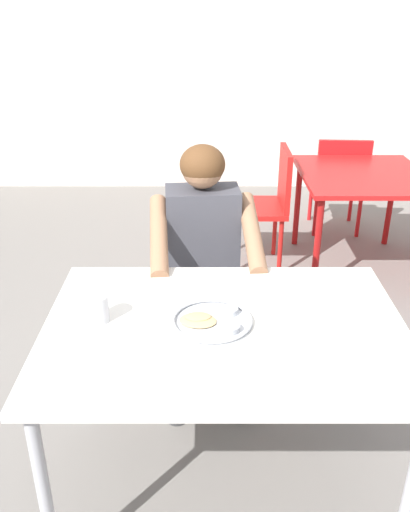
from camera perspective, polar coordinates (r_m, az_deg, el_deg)
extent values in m
cube|color=slate|center=(2.41, -0.52, -22.94)|extent=(12.00, 12.00, 0.05)
cube|color=silver|center=(5.43, -0.31, 24.85)|extent=(12.00, 0.12, 3.40)
cube|color=silver|center=(1.90, 2.03, -7.76)|extent=(1.27, 0.90, 0.03)
cylinder|color=#B2B2B7|center=(1.93, -16.61, -23.29)|extent=(0.04, 0.04, 0.72)
cylinder|color=#B2B2B7|center=(1.97, 20.67, -22.75)|extent=(0.04, 0.04, 0.72)
cylinder|color=#B2B2B7|center=(2.49, -11.96, -9.87)|extent=(0.04, 0.04, 0.72)
cylinder|color=#B2B2B7|center=(2.52, 14.94, -9.72)|extent=(0.04, 0.04, 0.72)
cylinder|color=#B7BABF|center=(1.91, 0.67, -7.04)|extent=(0.28, 0.28, 0.01)
torus|color=#B7BABF|center=(1.90, 0.67, -6.76)|extent=(0.28, 0.28, 0.01)
cylinder|color=#B2B5BA|center=(1.85, 2.69, -7.62)|extent=(0.06, 0.06, 0.02)
cylinder|color=#9E4714|center=(1.85, 2.69, -7.50)|extent=(0.05, 0.05, 0.01)
cylinder|color=#B2B5BA|center=(1.95, 2.54, -5.78)|extent=(0.06, 0.06, 0.02)
cylinder|color=#B77F23|center=(1.95, 2.55, -5.67)|extent=(0.05, 0.05, 0.01)
ellipsoid|color=tan|center=(1.90, -0.84, -6.82)|extent=(0.15, 0.12, 0.01)
ellipsoid|color=tan|center=(1.91, -0.84, -6.39)|extent=(0.09, 0.06, 0.01)
cylinder|color=silver|center=(1.93, -11.33, -5.45)|extent=(0.08, 0.08, 0.10)
cylinder|color=#593319|center=(1.92, -11.41, -4.69)|extent=(0.07, 0.07, 0.02)
cube|color=silver|center=(2.76, -0.32, -3.60)|extent=(0.42, 0.43, 0.04)
cube|color=silver|center=(2.83, -0.62, 1.91)|extent=(0.37, 0.06, 0.38)
cylinder|color=silver|center=(2.75, 3.19, -9.20)|extent=(0.03, 0.03, 0.41)
cylinder|color=silver|center=(2.73, -3.33, -9.50)|extent=(0.03, 0.03, 0.41)
cylinder|color=silver|center=(3.02, 2.39, -5.71)|extent=(0.03, 0.03, 0.41)
cylinder|color=silver|center=(3.00, -3.50, -5.95)|extent=(0.03, 0.03, 0.41)
cylinder|color=#393939|center=(2.51, 3.88, -12.62)|extent=(0.10, 0.10, 0.45)
cylinder|color=#393939|center=(2.53, 3.42, -5.09)|extent=(0.15, 0.41, 0.12)
cylinder|color=#393939|center=(2.49, -3.13, -12.97)|extent=(0.10, 0.10, 0.45)
cylinder|color=#393939|center=(2.51, -3.42, -5.37)|extent=(0.15, 0.41, 0.12)
cube|color=#3F3F47|center=(2.57, -0.34, 1.83)|extent=(0.35, 0.23, 0.50)
cylinder|color=#996B4C|center=(2.39, 4.88, 2.43)|extent=(0.11, 0.46, 0.25)
cylinder|color=#996B4C|center=(2.36, -4.99, 2.11)|extent=(0.11, 0.46, 0.25)
sphere|color=#996B4C|center=(2.45, -0.36, 9.31)|extent=(0.19, 0.19, 0.19)
ellipsoid|color=brown|center=(2.45, -0.36, 9.63)|extent=(0.21, 0.20, 0.18)
cube|color=red|center=(3.85, 16.30, 8.18)|extent=(0.84, 0.93, 0.03)
cylinder|color=#A31414|center=(3.52, 11.66, 0.89)|extent=(0.04, 0.04, 0.67)
cylinder|color=#A31414|center=(4.25, 9.64, 5.48)|extent=(0.04, 0.04, 0.67)
cylinder|color=#A31414|center=(4.43, 18.89, 5.26)|extent=(0.04, 0.04, 0.67)
cube|color=red|center=(3.83, 5.18, 5.08)|extent=(0.43, 0.42, 0.04)
cube|color=red|center=(3.78, 8.33, 8.14)|extent=(0.04, 0.40, 0.40)
cylinder|color=red|center=(3.75, 2.61, 0.89)|extent=(0.03, 0.03, 0.42)
cylinder|color=red|center=(4.06, 2.43, 2.92)|extent=(0.03, 0.03, 0.42)
cylinder|color=red|center=(3.78, 7.86, 0.88)|extent=(0.03, 0.03, 0.42)
cylinder|color=red|center=(4.09, 7.29, 2.89)|extent=(0.03, 0.03, 0.42)
cube|color=red|center=(4.60, 13.65, 7.70)|extent=(0.45, 0.45, 0.04)
cube|color=red|center=(4.36, 14.34, 9.40)|extent=(0.41, 0.06, 0.37)
cylinder|color=red|center=(4.81, 11.01, 5.99)|extent=(0.03, 0.03, 0.40)
cylinder|color=red|center=(4.86, 15.09, 5.81)|extent=(0.03, 0.03, 0.40)
cylinder|color=red|center=(4.48, 11.52, 4.48)|extent=(0.03, 0.03, 0.40)
cylinder|color=red|center=(4.54, 15.87, 4.31)|extent=(0.03, 0.03, 0.40)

